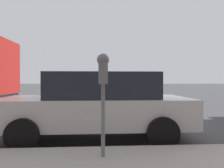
{
  "coord_description": "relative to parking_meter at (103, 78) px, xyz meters",
  "views": [
    {
      "loc": [
        -6.07,
        0.77,
        1.32
      ],
      "look_at": [
        -2.16,
        0.52,
        1.27
      ],
      "focal_mm": 35.0,
      "sensor_mm": 36.0,
      "label": 1
    }
  ],
  "objects": [
    {
      "name": "ground_plane",
      "position": [
        2.74,
        -0.69,
        -1.38
      ],
      "size": [
        220.0,
        220.0,
        0.0
      ],
      "primitive_type": "plane",
      "color": "#424244"
    },
    {
      "name": "parking_meter",
      "position": [
        0.0,
        0.0,
        0.0
      ],
      "size": [
        0.21,
        0.19,
        1.58
      ],
      "color": "gray",
      "rests_on": "sidewalk"
    },
    {
      "name": "car_white",
      "position": [
        1.73,
        0.1,
        -0.58
      ],
      "size": [
        2.06,
        4.27,
        1.52
      ],
      "rotation": [
        0.0,
        0.0,
        -0.0
      ],
      "color": "silver",
      "rests_on": "ground_plane"
    }
  ]
}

